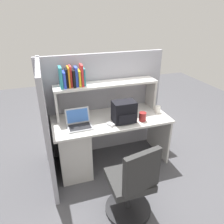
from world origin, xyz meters
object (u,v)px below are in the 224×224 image
at_px(laptop, 79,123).
at_px(backpack, 124,112).
at_px(paper_cup, 158,109).
at_px(office_chair, 132,187).
at_px(snack_canister, 143,117).
at_px(computer_mouse, 111,124).

relative_size(laptop, backpack, 1.05).
bearing_deg(paper_cup, office_chair, -130.37).
height_order(laptop, snack_canister, laptop).
height_order(computer_mouse, paper_cup, paper_cup).
relative_size(computer_mouse, office_chair, 0.11).
distance_m(backpack, computer_mouse, 0.24).
relative_size(laptop, snack_canister, 2.65).
distance_m(paper_cup, snack_canister, 0.35).
distance_m(backpack, snack_canister, 0.26).
bearing_deg(paper_cup, backpack, -169.98).
xyz_separation_m(backpack, paper_cup, (0.56, 0.10, -0.09)).
height_order(laptop, office_chair, laptop).
xyz_separation_m(computer_mouse, office_chair, (-0.01, -0.76, -0.35)).
bearing_deg(backpack, snack_canister, -12.45).
bearing_deg(backpack, laptop, 174.44).
bearing_deg(laptop, paper_cup, 2.05).
xyz_separation_m(laptop, computer_mouse, (0.39, -0.11, -0.03)).
relative_size(paper_cup, snack_canister, 0.87).
xyz_separation_m(paper_cup, office_chair, (-0.77, -0.91, -0.39)).
relative_size(backpack, office_chair, 0.32).
xyz_separation_m(backpack, computer_mouse, (-0.20, -0.05, -0.12)).
bearing_deg(office_chair, snack_canister, -132.72).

